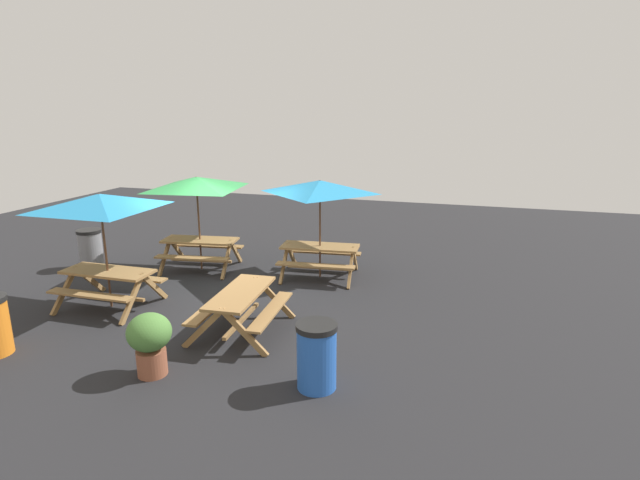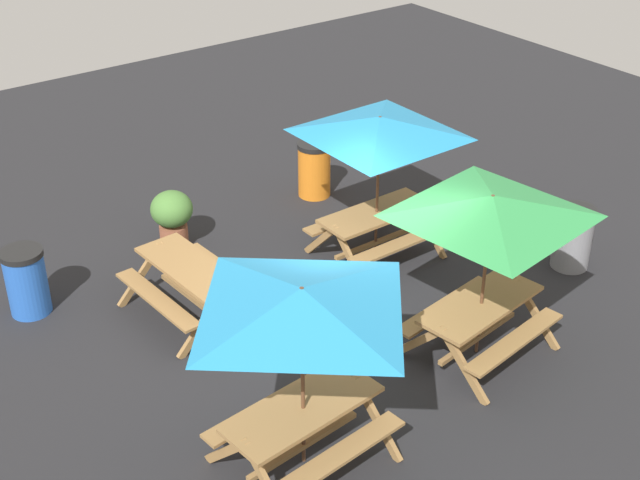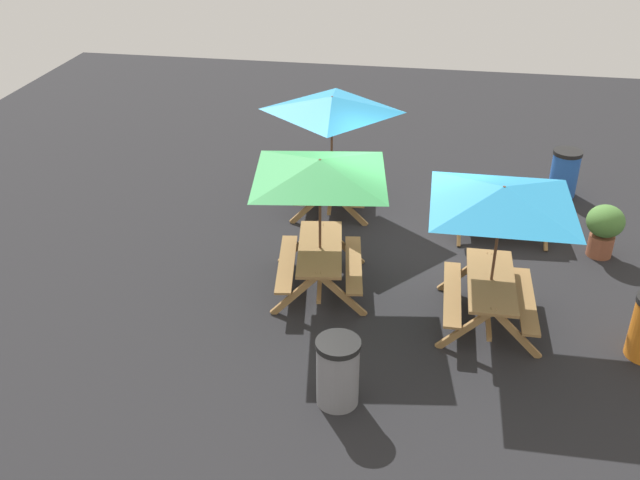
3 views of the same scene
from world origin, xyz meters
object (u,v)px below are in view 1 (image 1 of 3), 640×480
trash_bin_gray (91,249)px  trash_bin_blue (317,356)px  picnic_table_0 (320,194)px  potted_plant_0 (150,340)px  picnic_table_1 (101,210)px  picnic_table_2 (197,190)px  picnic_table_3 (241,302)px

trash_bin_gray → trash_bin_blue: size_ratio=1.00×
picnic_table_0 → trash_bin_gray: size_ratio=2.38×
trash_bin_gray → potted_plant_0: 6.10m
trash_bin_gray → trash_bin_blue: same height
picnic_table_0 → picnic_table_1: (3.50, 2.98, 0.00)m
trash_bin_gray → trash_bin_blue: (-7.02, 3.69, 0.00)m
picnic_table_0 → trash_bin_gray: 5.94m
picnic_table_1 → trash_bin_blue: (-4.86, 1.69, -1.49)m
picnic_table_2 → potted_plant_0: 5.30m
picnic_table_3 → picnic_table_0: bearing=168.4°
picnic_table_0 → potted_plant_0: picnic_table_0 is taller
picnic_table_3 → trash_bin_gray: 5.69m
picnic_table_0 → trash_bin_blue: size_ratio=2.38×
picnic_table_1 → picnic_table_3: (-3.04, 0.31, -1.43)m
picnic_table_3 → trash_bin_blue: trash_bin_blue is taller
picnic_table_2 → trash_bin_blue: bearing=126.6°
trash_bin_gray → trash_bin_blue: 7.93m
picnic_table_1 → picnic_table_3: bearing=173.7°
picnic_table_3 → trash_bin_blue: 2.28m
picnic_table_1 → trash_bin_gray: bearing=-43.2°
picnic_table_3 → potted_plant_0: (0.65, 1.74, 0.01)m
picnic_table_0 → picnic_table_1: bearing=34.9°
picnic_table_1 → potted_plant_0: (-2.39, 2.06, -1.42)m
picnic_table_0 → picnic_table_2: bearing=-0.0°
picnic_table_2 → potted_plant_0: picnic_table_2 is taller
picnic_table_2 → trash_bin_blue: (-4.35, 4.38, -1.49)m
trash_bin_gray → potted_plant_0: (-4.55, 4.06, 0.07)m
trash_bin_blue → picnic_table_3: bearing=-37.1°
picnic_table_2 → trash_bin_gray: size_ratio=2.86×
trash_bin_blue → picnic_table_2: bearing=-45.3°
trash_bin_blue → potted_plant_0: trash_bin_blue is taller
picnic_table_1 → trash_bin_blue: picnic_table_1 is taller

